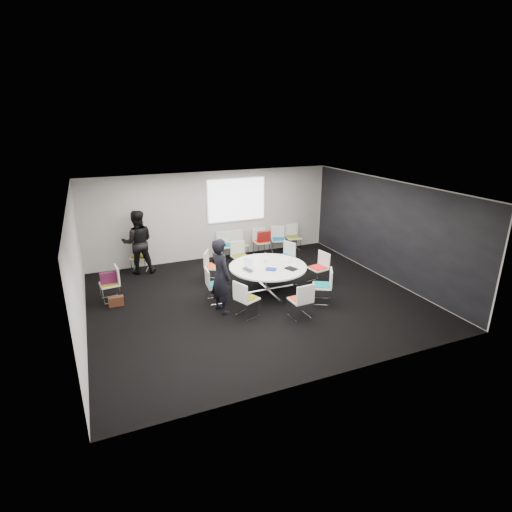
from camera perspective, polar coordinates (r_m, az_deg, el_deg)
name	(u,v)px	position (r m, az deg, el deg)	size (l,w,h in m)	color
room_shell	(258,246)	(9.76, 0.34, 1.42)	(8.08, 7.08, 2.88)	black
conference_table	(268,274)	(10.45, 1.70, -2.52)	(2.01, 2.01, 0.73)	silver
projection_screen	(237,200)	(13.02, -2.80, 8.00)	(1.90, 0.03, 1.35)	white
chair_ring_a	(318,274)	(11.20, 8.85, -2.53)	(0.52, 0.53, 0.88)	silver
chair_ring_b	(285,262)	(11.95, 4.16, -0.92)	(0.59, 0.59, 0.88)	silver
chair_ring_c	(240,262)	(11.97, -2.24, -0.86)	(0.49, 0.48, 0.88)	silver
chair_ring_d	(214,272)	(11.25, -6.08, -2.32)	(0.62, 0.62, 0.88)	silver
chair_ring_e	(216,291)	(10.04, -5.78, -5.05)	(0.48, 0.49, 0.88)	silver
chair_ring_f	(246,305)	(9.30, -1.37, -7.04)	(0.59, 0.60, 0.88)	silver
chair_ring_g	(300,307)	(9.28, 6.37, -7.21)	(0.48, 0.47, 0.88)	silver
chair_ring_h	(322,292)	(10.09, 9.43, -5.10)	(0.62, 0.62, 0.88)	silver
chair_back_a	(225,251)	(12.99, -4.45, 0.75)	(0.50, 0.49, 0.88)	silver
chair_back_b	(240,249)	(13.12, -2.37, 0.97)	(0.51, 0.50, 0.88)	silver
chair_back_c	(261,247)	(13.38, 0.74, 1.36)	(0.46, 0.45, 0.88)	silver
chair_back_d	(278,244)	(13.63, 3.20, 1.67)	(0.58, 0.57, 0.88)	silver
chair_back_e	(293,242)	(13.91, 5.31, 1.99)	(0.51, 0.50, 0.88)	silver
chair_spare_left	(111,290)	(10.71, -20.02, -4.59)	(0.50, 0.51, 0.88)	silver
chair_person_back	(140,262)	(12.47, -16.31, -0.81)	(0.58, 0.57, 0.88)	silver
person_main	(221,276)	(9.28, -5.06, -2.88)	(0.66, 0.43, 1.81)	black
person_back	(138,242)	(12.11, -16.52, 1.90)	(0.92, 0.71, 1.88)	black
laptop	(250,269)	(10.10, -0.93, -1.92)	(0.36, 0.23, 0.03)	#333338
laptop_lid	(248,262)	(10.27, -1.17, -0.85)	(0.30, 0.02, 0.22)	silver
notebook_black	(291,269)	(10.19, 5.04, -1.81)	(0.22, 0.30, 0.02)	black
tablet_folio	(271,269)	(10.12, 2.14, -1.89)	(0.26, 0.20, 0.03)	navy
papers_right	(284,258)	(10.93, 4.02, -0.35)	(0.30, 0.21, 0.00)	white
papers_front	(292,265)	(10.44, 5.12, -1.34)	(0.30, 0.21, 0.00)	white
cup	(265,261)	(10.58, 1.33, -0.73)	(0.08, 0.08, 0.09)	white
phone	(291,269)	(10.19, 5.00, -1.86)	(0.14, 0.07, 0.01)	black
maroon_bag	(109,277)	(10.58, -20.31, -2.90)	(0.40, 0.14, 0.28)	#4F1535
brown_bag	(116,301)	(10.42, -19.35, -6.11)	(0.36, 0.16, 0.24)	#442416
red_jacket	(264,236)	(13.06, 1.14, 2.85)	(0.44, 0.10, 0.35)	maroon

